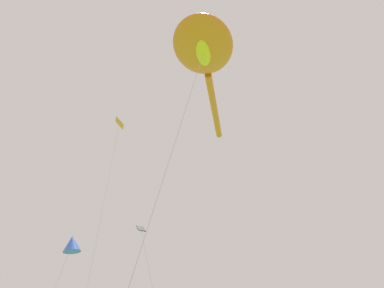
{
  "coord_description": "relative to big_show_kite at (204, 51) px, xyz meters",
  "views": [
    {
      "loc": [
        -7.97,
        -0.67,
        1.58
      ],
      "look_at": [
        3.02,
        6.19,
        8.94
      ],
      "focal_mm": 34.59,
      "sensor_mm": 36.0,
      "label": 1
    }
  ],
  "objects": [
    {
      "name": "small_kite_stunt_black",
      "position": [
        1.81,
        5.48,
        -10.87
      ],
      "size": [
        1.23,
        2.27,
        8.4
      ],
      "rotation": [
        0.0,
        0.0,
        -2.0
      ],
      "color": "black",
      "rests_on": "ground"
    },
    {
      "name": "small_kite_diamond_red",
      "position": [
        0.37,
        9.99,
        -10.82
      ],
      "size": [
        1.77,
        4.77,
        8.13
      ],
      "rotation": [
        0.0,
        0.0,
        0.48
      ],
      "color": "blue",
      "rests_on": "ground"
    },
    {
      "name": "big_show_kite",
      "position": [
        0.0,
        0.0,
        0.0
      ],
      "size": [
        14.92,
        7.11,
        19.08
      ],
      "rotation": [
        0.0,
        0.0,
        -2.74
      ],
      "color": "orange",
      "rests_on": "ground"
    },
    {
      "name": "small_kite_tiny_distant",
      "position": [
        5.83,
        12.66,
        1.08
      ],
      "size": [
        2.78,
        1.27,
        20.95
      ],
      "rotation": [
        0.0,
        0.0,
        -0.69
      ],
      "color": "orange",
      "rests_on": "ground"
    }
  ]
}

